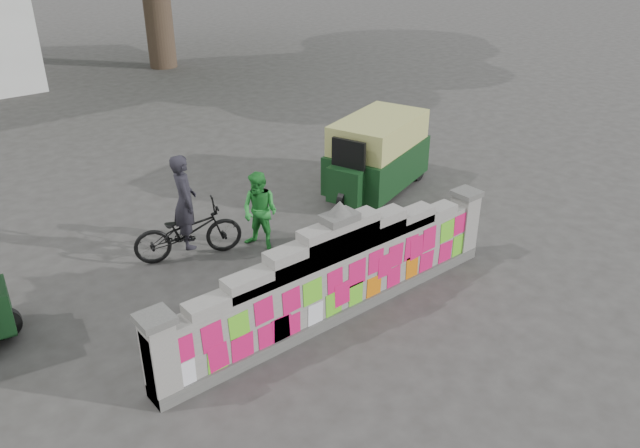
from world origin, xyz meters
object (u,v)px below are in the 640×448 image
Objects in this scene: cyclist_rider at (186,214)px; rickshaw_right at (376,154)px; cyclist_bike at (188,232)px; pedestrian at (260,211)px.

rickshaw_right is (4.84, 0.07, -0.00)m from cyclist_rider.
cyclist_rider is at bearing 108.48° from cyclist_bike.
pedestrian is 0.48× the size of rickshaw_right.
cyclist_rider is at bearing -135.48° from pedestrian.
cyclist_rider is 1.16× the size of pedestrian.
cyclist_bike is 1.12× the size of cyclist_rider.
cyclist_bike is 0.63× the size of rickshaw_right.
rickshaw_right is (4.84, 0.07, 0.36)m from cyclist_bike.
pedestrian is at bearing -9.33° from rickshaw_right.
pedestrian is (1.24, -0.54, -0.12)m from cyclist_rider.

